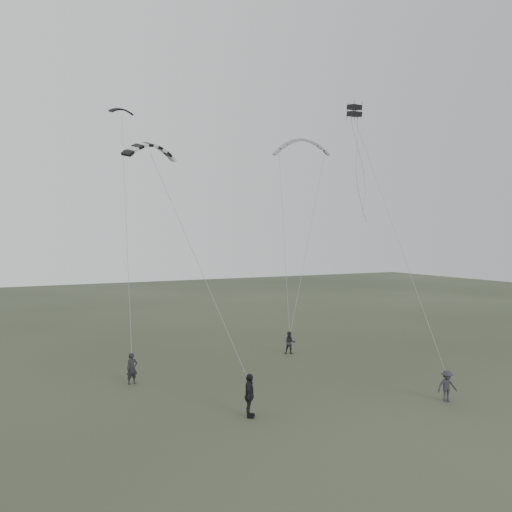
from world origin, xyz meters
name	(u,v)px	position (x,y,z in m)	size (l,w,h in m)	color
ground	(293,400)	(0.00, 0.00, 0.00)	(140.00, 140.00, 0.00)	#2C3624
flyer_left	(132,369)	(-6.43, 6.29, 0.85)	(0.62, 0.40, 1.69)	black
flyer_right	(290,343)	(4.87, 8.47, 0.77)	(0.75, 0.58, 1.54)	#28292E
flyer_center	(249,396)	(-2.97, -1.16, 0.97)	(1.14, 0.47, 1.94)	black
flyer_far	(447,386)	(6.52, -3.61, 0.77)	(0.99, 0.57, 1.53)	#2D2D32
kite_dark_small	(121,109)	(-5.32, 13.58, 16.64)	(1.61, 0.48, 0.52)	black
kite_pale_large	(302,140)	(8.06, 12.07, 15.50)	(4.40, 0.99, 1.77)	#989A9C
kite_striped	(150,145)	(-5.73, 4.80, 12.76)	(2.86, 0.72, 1.14)	black
kite_box	(354,111)	(8.02, 5.61, 16.28)	(0.72, 0.72, 0.75)	black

